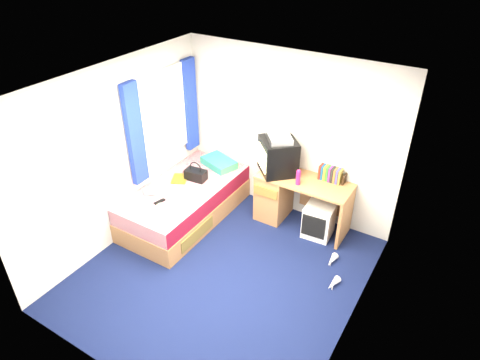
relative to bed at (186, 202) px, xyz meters
The scene contains 20 objects.
ground 1.33m from the bed, 32.37° to the right, with size 3.40×3.40×0.00m, color #0C1438.
room_shell 1.76m from the bed, 32.37° to the right, with size 3.40×3.40×3.40m.
bed is the anchor object (origin of this frame).
pillow 0.81m from the bed, 82.40° to the left, with size 0.52×0.33×0.11m, color #1A64A9.
desk 1.45m from the bed, 30.77° to the left, with size 1.30×0.55×0.75m.
storage_cube 1.92m from the bed, 19.56° to the left, with size 0.38×0.38×0.47m, color white.
crt_tv 1.50m from the bed, 34.24° to the left, with size 0.67×0.67×0.49m.
vcr 1.66m from the bed, 34.27° to the left, with size 0.42×0.30×0.08m, color #BBBBBD.
book_row 2.10m from the bed, 26.56° to the left, with size 0.31×0.13×0.20m.
picture_frame 2.27m from the bed, 24.81° to the left, with size 0.02×0.12×0.14m, color black.
pink_water_bottle 1.69m from the bed, 21.51° to the left, with size 0.06×0.06×0.20m, color #D41E5C.
aerosol_can 1.67m from the bed, 29.93° to the left, with size 0.05×0.05×0.19m, color white.
handbag 0.43m from the bed, 82.34° to the left, with size 0.32×0.20×0.29m.
towel 0.53m from the bed, 48.55° to the right, with size 0.30×0.25×0.10m, color silver.
magazine 0.35m from the bed, 146.51° to the left, with size 0.21×0.28×0.01m, color yellow.
water_bottle 0.56m from the bed, 120.54° to the right, with size 0.07×0.07×0.20m, color white.
colour_swatch_fan 0.63m from the bed, 87.60° to the right, with size 0.22×0.06×0.01m, color gold.
remote_control 0.56m from the bed, 94.24° to the right, with size 0.05×0.16×0.02m, color black.
window_assembly 1.25m from the bed, 155.55° to the left, with size 0.11×1.42×1.40m.
white_heels 2.29m from the bed, ahead, with size 0.28×0.61×0.09m.
Camera 1 is at (2.25, -3.24, 3.82)m, focal length 32.00 mm.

